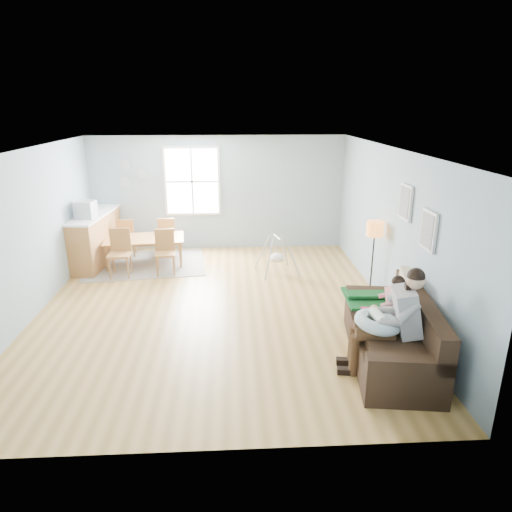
{
  "coord_description": "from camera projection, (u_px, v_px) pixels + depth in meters",
  "views": [
    {
      "loc": [
        0.31,
        -7.32,
        3.37
      ],
      "look_at": [
        0.7,
        -0.22,
        1.0
      ],
      "focal_mm": 32.0,
      "sensor_mm": 36.0,
      "label": 1
    }
  ],
  "objects": [
    {
      "name": "room",
      "position": [
        211.0,
        167.0,
        7.22
      ],
      "size": [
        8.4,
        9.4,
        3.9
      ],
      "color": "#A57A3A"
    },
    {
      "name": "window",
      "position": [
        192.0,
        181.0,
        10.71
      ],
      "size": [
        1.32,
        0.08,
        1.62
      ],
      "color": "silver",
      "rests_on": "room"
    },
    {
      "name": "pictures",
      "position": [
        416.0,
        215.0,
        6.56
      ],
      "size": [
        0.05,
        1.34,
        0.74
      ],
      "color": "silver",
      "rests_on": "room"
    },
    {
      "name": "wall_plates",
      "position": [
        131.0,
        174.0,
        10.58
      ],
      "size": [
        0.67,
        0.02,
        0.66
      ],
      "color": "#8A9FA6",
      "rests_on": "room"
    },
    {
      "name": "sofa",
      "position": [
        395.0,
        338.0,
        6.25
      ],
      "size": [
        1.27,
        2.39,
        0.92
      ],
      "color": "black",
      "rests_on": "room"
    },
    {
      "name": "green_throw",
      "position": [
        380.0,
        298.0,
        6.89
      ],
      "size": [
        1.07,
        0.88,
        0.04
      ],
      "primitive_type": "cube",
      "rotation": [
        0.0,
        0.0,
        -0.04
      ],
      "color": "#145B24",
      "rests_on": "sofa"
    },
    {
      "name": "beige_pillow",
      "position": [
        406.0,
        288.0,
        6.64
      ],
      "size": [
        0.25,
        0.54,
        0.52
      ],
      "primitive_type": "cube",
      "rotation": [
        0.0,
        0.0,
        -0.2
      ],
      "color": "tan",
      "rests_on": "sofa"
    },
    {
      "name": "father",
      "position": [
        392.0,
        318.0,
        5.81
      ],
      "size": [
        1.07,
        0.57,
        1.47
      ],
      "color": "gray",
      "rests_on": "sofa"
    },
    {
      "name": "nursing_pillow",
      "position": [
        378.0,
        322.0,
        5.84
      ],
      "size": [
        0.65,
        0.63,
        0.25
      ],
      "primitive_type": "torus",
      "rotation": [
        0.0,
        0.14,
        -0.06
      ],
      "color": "#C9EAFC",
      "rests_on": "father"
    },
    {
      "name": "infant",
      "position": [
        377.0,
        315.0,
        5.85
      ],
      "size": [
        0.17,
        0.4,
        0.15
      ],
      "color": "white",
      "rests_on": "nursing_pillow"
    },
    {
      "name": "toddler",
      "position": [
        388.0,
        301.0,
        6.32
      ],
      "size": [
        0.62,
        0.37,
        0.93
      ],
      "color": "white",
      "rests_on": "sofa"
    },
    {
      "name": "floor_lamp",
      "position": [
        374.0,
        235.0,
        7.94
      ],
      "size": [
        0.29,
        0.29,
        1.45
      ],
      "color": "black",
      "rests_on": "room"
    },
    {
      "name": "storage_cube",
      "position": [
        429.0,
        373.0,
        5.59
      ],
      "size": [
        0.45,
        0.41,
        0.47
      ],
      "color": "white",
      "rests_on": "room"
    },
    {
      "name": "rug",
      "position": [
        146.0,
        264.0,
        10.12
      ],
      "size": [
        2.72,
        2.18,
        0.01
      ],
      "primitive_type": "cube",
      "rotation": [
        0.0,
        0.0,
        0.11
      ],
      "color": "gray",
      "rests_on": "room"
    },
    {
      "name": "dining_table",
      "position": [
        145.0,
        251.0,
        10.03
      ],
      "size": [
        1.79,
        1.12,
        0.6
      ],
      "primitive_type": "imported",
      "rotation": [
        0.0,
        0.0,
        0.11
      ],
      "color": "olive",
      "rests_on": "rug"
    },
    {
      "name": "chair_sw",
      "position": [
        120.0,
        249.0,
        9.3
      ],
      "size": [
        0.45,
        0.45,
        0.98
      ],
      "color": "#976034",
      "rests_on": "rug"
    },
    {
      "name": "chair_se",
      "position": [
        165.0,
        249.0,
        9.44
      ],
      "size": [
        0.46,
        0.46,
        0.92
      ],
      "color": "#976034",
      "rests_on": "rug"
    },
    {
      "name": "chair_nw",
      "position": [
        126.0,
        235.0,
        10.48
      ],
      "size": [
        0.45,
        0.45,
        0.9
      ],
      "color": "#976034",
      "rests_on": "rug"
    },
    {
      "name": "chair_ne",
      "position": [
        166.0,
        234.0,
        10.62
      ],
      "size": [
        0.46,
        0.46,
        0.89
      ],
      "color": "#976034",
      "rests_on": "rug"
    },
    {
      "name": "counter",
      "position": [
        95.0,
        238.0,
        10.03
      ],
      "size": [
        0.75,
        2.05,
        1.12
      ],
      "color": "olive",
      "rests_on": "room"
    },
    {
      "name": "monitor",
      "position": [
        85.0,
        209.0,
        9.43
      ],
      "size": [
        0.41,
        0.4,
        0.35
      ],
      "color": "#A4A4A9",
      "rests_on": "counter"
    },
    {
      "name": "baby_swing",
      "position": [
        277.0,
        257.0,
        9.46
      ],
      "size": [
        0.92,
        0.94,
        0.8
      ],
      "color": "#A4A4A9",
      "rests_on": "room"
    }
  ]
}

